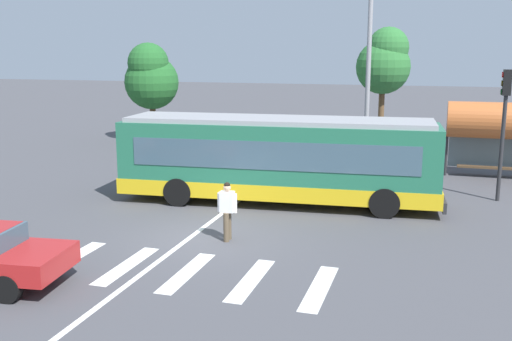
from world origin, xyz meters
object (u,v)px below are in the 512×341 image
object	(u,v)px
pedestrian_crossing_street	(227,208)
background_tree_left	(151,77)
bus_stop_shelter	(508,122)
parked_car_red	(409,144)
parked_car_champagne	(209,135)
parked_car_black	(258,136)
traffic_light_far_corner	(504,114)
parked_car_blue	(353,142)
parked_car_white	(304,139)
city_transit_bus	(278,159)
background_tree_right	(384,62)
twin_arm_street_lamp	(369,58)

from	to	relation	value
pedestrian_crossing_street	background_tree_left	bearing A→B (deg)	122.77
bus_stop_shelter	parked_car_red	bearing A→B (deg)	138.88
parked_car_champagne	parked_car_black	bearing A→B (deg)	7.92
parked_car_red	traffic_light_far_corner	world-z (taller)	traffic_light_far_corner
pedestrian_crossing_street	parked_car_blue	world-z (taller)	pedestrian_crossing_street
traffic_light_far_corner	background_tree_left	xyz separation A→B (m)	(-18.62, 9.51, 0.66)
parked_car_white	traffic_light_far_corner	xyz separation A→B (m)	(8.95, -7.90, 2.40)
parked_car_white	parked_car_blue	world-z (taller)	same
traffic_light_far_corner	background_tree_left	world-z (taller)	background_tree_left
parked_car_champagne	parked_car_white	distance (m)	5.33
parked_car_champagne	parked_car_black	xyz separation A→B (m)	(2.73, 0.38, 0.00)
parked_car_black	parked_car_white	world-z (taller)	same
city_transit_bus	parked_car_red	distance (m)	11.16
parked_car_white	parked_car_black	bearing A→B (deg)	176.21
background_tree_right	parked_car_red	bearing A→B (deg)	-74.40
parked_car_blue	background_tree_left	distance (m)	12.79
parked_car_white	background_tree_left	bearing A→B (deg)	170.55
traffic_light_far_corner	parked_car_blue	bearing A→B (deg)	129.41
parked_car_black	parked_car_white	distance (m)	2.61
parked_car_champagne	parked_car_blue	size ratio (longest dim) A/B	1.00
city_transit_bus	parked_car_champagne	world-z (taller)	city_transit_bus
pedestrian_crossing_street	parked_car_white	size ratio (longest dim) A/B	0.38
parked_car_champagne	parked_car_red	world-z (taller)	same
parked_car_champagne	background_tree_right	size ratio (longest dim) A/B	0.68
parked_car_black	twin_arm_street_lamp	size ratio (longest dim) A/B	0.55
parked_car_black	traffic_light_far_corner	world-z (taller)	traffic_light_far_corner
parked_car_black	pedestrian_crossing_street	bearing A→B (deg)	-76.42
background_tree_left	traffic_light_far_corner	bearing A→B (deg)	-27.05
parked_car_champagne	bus_stop_shelter	world-z (taller)	bus_stop_shelter
parked_car_blue	background_tree_right	size ratio (longest dim) A/B	0.68
background_tree_left	background_tree_right	xyz separation A→B (m)	(13.12, 5.27, 0.88)
parked_car_white	twin_arm_street_lamp	world-z (taller)	twin_arm_street_lamp
parked_car_blue	background_tree_right	world-z (taller)	background_tree_right
twin_arm_street_lamp	parked_car_champagne	bearing A→B (deg)	154.86
city_transit_bus	parked_car_blue	bearing A→B (deg)	83.05
twin_arm_street_lamp	background_tree_right	distance (m)	11.36
city_transit_bus	parked_car_black	xyz separation A→B (m)	(-3.96, 10.68, -0.82)
traffic_light_far_corner	bus_stop_shelter	xyz separation A→B (m)	(0.60, 4.15, -0.75)
twin_arm_street_lamp	background_tree_left	world-z (taller)	twin_arm_street_lamp
parked_car_red	background_tree_right	xyz separation A→B (m)	(-1.96, 7.02, 3.94)
parked_car_red	twin_arm_street_lamp	distance (m)	6.32
parked_car_black	parked_car_red	size ratio (longest dim) A/B	1.00
pedestrian_crossing_street	parked_car_red	distance (m)	15.56
parked_car_champagne	parked_car_blue	distance (m)	7.95
city_transit_bus	pedestrian_crossing_street	bearing A→B (deg)	-93.45
parked_car_blue	city_transit_bus	bearing A→B (deg)	-96.95
parked_car_champagne	parked_car_blue	world-z (taller)	same
traffic_light_far_corner	parked_car_black	bearing A→B (deg)	145.06
parked_car_black	parked_car_red	bearing A→B (deg)	-2.27
pedestrian_crossing_street	parked_car_white	xyz separation A→B (m)	(-1.09, 15.09, -0.20)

